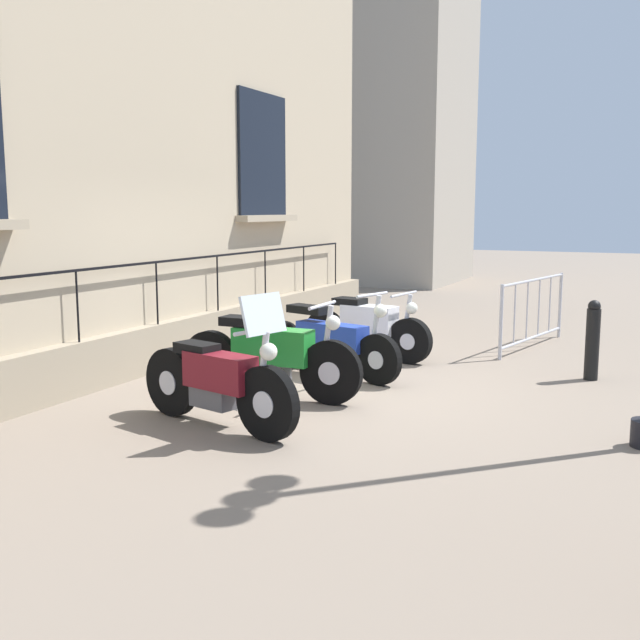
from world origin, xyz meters
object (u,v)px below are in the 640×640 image
(motorcycle_blue, at_px, (330,343))
(bollard, at_px, (593,340))
(motorcycle_green, at_px, (270,356))
(motorcycle_white, at_px, (367,328))
(crowd_barrier, at_px, (533,310))
(motorcycle_maroon, at_px, (219,382))

(motorcycle_blue, xyz_separation_m, bollard, (2.98, 1.14, 0.07))
(motorcycle_green, height_order, motorcycle_white, motorcycle_green)
(motorcycle_white, bearing_deg, bollard, -1.59)
(bollard, bearing_deg, motorcycle_green, -142.70)
(crowd_barrier, height_order, bollard, crowd_barrier)
(motorcycle_white, height_order, crowd_barrier, crowd_barrier)
(motorcycle_white, bearing_deg, motorcycle_green, -94.23)
(crowd_barrier, xyz_separation_m, bollard, (1.00, -1.87, -0.07))
(motorcycle_maroon, distance_m, motorcycle_green, 1.23)
(motorcycle_green, distance_m, motorcycle_white, 2.48)
(crowd_barrier, bearing_deg, bollard, -61.88)
(motorcycle_white, distance_m, crowd_barrier, 2.66)
(motorcycle_blue, xyz_separation_m, motorcycle_white, (0.02, 1.23, 0.01))
(motorcycle_blue, distance_m, bollard, 3.20)
(motorcycle_maroon, height_order, crowd_barrier, motorcycle_maroon)
(motorcycle_blue, bearing_deg, motorcycle_green, -97.25)
(motorcycle_green, height_order, bollard, motorcycle_green)
(motorcycle_white, relative_size, bollard, 2.01)
(motorcycle_blue, bearing_deg, crowd_barrier, 56.71)
(motorcycle_maroon, bearing_deg, motorcycle_green, 95.37)
(motorcycle_blue, bearing_deg, motorcycle_white, 88.86)
(motorcycle_green, xyz_separation_m, motorcycle_blue, (0.16, 1.25, -0.04))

